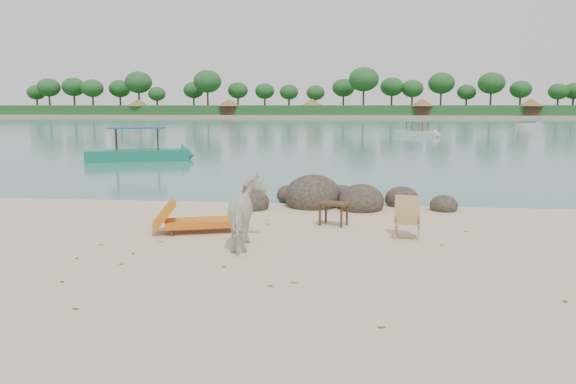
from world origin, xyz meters
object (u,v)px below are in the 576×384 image
Objects in this scene: lounge_chair at (203,219)px; boat_near at (137,133)px; side_table at (333,215)px; cow at (248,214)px; boulders at (332,199)px; deck_chair at (408,219)px.

lounge_chair is 0.35× the size of boat_near.
side_table is at bearing 0.72° from lounge_chair.
cow is 20.64m from boat_near.
boulders is at bearing -115.56° from cow.
cow is 0.28× the size of boat_near.
boat_near is (-12.96, 17.10, 1.03)m from deck_chair.
boulders is at bearing 115.40° from side_table.
cow reaches higher than boulders.
cow is at bearing -106.91° from boulders.
deck_chair is at bearing -20.12° from lounge_chair.
side_table is at bearing -86.76° from boulders.
side_table is 19.55m from boat_near.
lounge_chair is (-1.32, 1.26, -0.40)m from cow.
deck_chair is at bearing -12.74° from side_table.
lounge_chair is 4.67m from deck_chair.
deck_chair is at bearing -73.85° from boat_near.
deck_chair reaches higher than side_table.
boulders is 1.03× the size of boat_near.
boat_near is at bearing -70.89° from cow.
side_table is (0.15, -2.69, 0.05)m from boulders.
boat_near is at bearing 147.47° from side_table.
deck_chair is at bearing -64.67° from boulders.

